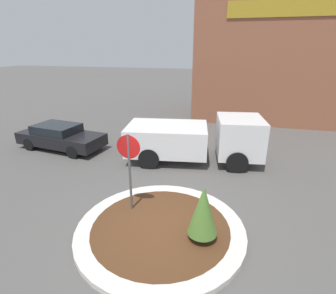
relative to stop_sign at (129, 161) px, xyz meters
The scene contains 7 objects.
ground_plane 2.16m from the stop_sign, 29.28° to the right, with size 120.00×120.00×0.00m, color #514F4C.
traffic_island 2.10m from the stop_sign, 29.28° to the right, with size 4.63×4.63×0.15m.
stop_sign is the anchor object (origin of this frame).
island_shrub 2.51m from the stop_sign, 19.69° to the right, with size 0.76×0.76×1.53m.
utility_truck 4.74m from the stop_sign, 74.92° to the left, with size 6.09×3.12×2.00m.
storefront_building 15.47m from the stop_sign, 65.66° to the left, with size 12.88×6.07×7.63m.
parked_sedan_black 7.05m from the stop_sign, 142.38° to the left, with size 4.52×2.25×1.23m.
Camera 1 is at (1.72, -5.72, 4.76)m, focal length 28.00 mm.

